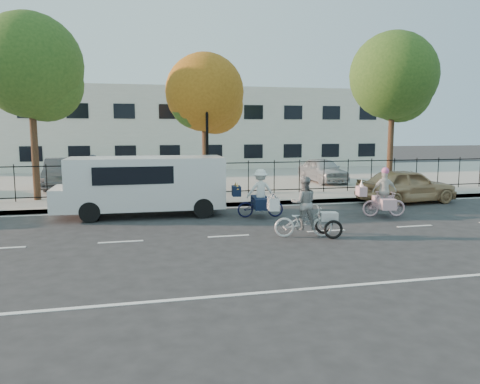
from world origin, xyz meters
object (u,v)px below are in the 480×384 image
object	(u,v)px
white_van	(144,184)
pedestrian	(92,180)
zebra_trike	(304,214)
gold_sedan	(406,186)
bull_bike	(260,198)
lot_car_c	(62,173)
lot_car_d	(323,170)
unicorn_bike	(383,198)
lamppost	(207,127)

from	to	relation	value
white_van	pedestrian	xyz separation A→B (m)	(-1.87, 1.93, -0.03)
white_van	zebra_trike	bearing A→B (deg)	-43.89
gold_sedan	bull_bike	bearing A→B (deg)	97.49
bull_bike	pedestrian	xyz separation A→B (m)	(-5.76, 3.13, 0.44)
lot_car_c	gold_sedan	bearing A→B (deg)	-29.94
bull_bike	white_van	distance (m)	4.10
white_van	lot_car_c	world-z (taller)	white_van
lot_car_d	white_van	bearing A→B (deg)	-147.33
unicorn_bike	lot_car_c	xyz separation A→B (m)	(-11.82, 9.65, 0.24)
unicorn_bike	bull_bike	world-z (taller)	unicorn_bike
lamppost	white_van	bearing A→B (deg)	-132.51
white_van	gold_sedan	distance (m)	10.65
bull_bike	pedestrian	size ratio (longest dim) A/B	0.95
lamppost	gold_sedan	size ratio (longest dim) A/B	1.03
lamppost	bull_bike	distance (m)	4.99
lamppost	white_van	size ratio (longest dim) A/B	0.74
zebra_trike	lot_car_c	xyz separation A→B (m)	(-8.02, 11.90, 0.21)
zebra_trike	unicorn_bike	distance (m)	4.41
zebra_trike	unicorn_bike	size ratio (longest dim) A/B	1.16
gold_sedan	zebra_trike	bearing A→B (deg)	120.93
lamppost	unicorn_bike	xyz separation A→B (m)	(5.36, -5.10, -2.47)
unicorn_bike	lot_car_c	bearing A→B (deg)	61.98
lot_car_c	zebra_trike	bearing A→B (deg)	-59.57
unicorn_bike	bull_bike	xyz separation A→B (m)	(-4.22, 0.90, 0.03)
lamppost	bull_bike	world-z (taller)	lamppost
zebra_trike	lot_car_c	size ratio (longest dim) A/B	0.46
lamppost	white_van	world-z (taller)	lamppost
bull_bike	lot_car_d	distance (m)	10.06
unicorn_bike	gold_sedan	bearing A→B (deg)	-33.65
unicorn_bike	pedestrian	world-z (taller)	pedestrian
white_van	lot_car_c	distance (m)	8.42
lot_car_d	zebra_trike	bearing A→B (deg)	-118.57
lot_car_c	lot_car_d	bearing A→B (deg)	-5.94
lamppost	zebra_trike	world-z (taller)	lamppost
lamppost	white_van	xyz separation A→B (m)	(-2.75, -3.00, -1.97)
gold_sedan	lot_car_c	world-z (taller)	lot_car_c
zebra_trike	lot_car_d	world-z (taller)	zebra_trike
unicorn_bike	bull_bike	size ratio (longest dim) A/B	0.96
white_van	lot_car_c	bearing A→B (deg)	117.47
pedestrian	lot_car_c	distance (m)	5.92
zebra_trike	unicorn_bike	bearing A→B (deg)	-49.69
lamppost	pedestrian	size ratio (longest dim) A/B	2.25
zebra_trike	bull_bike	world-z (taller)	zebra_trike
bull_bike	lot_car_c	size ratio (longest dim) A/B	0.41
unicorn_bike	lot_car_c	world-z (taller)	unicorn_bike
bull_bike	gold_sedan	world-z (taller)	bull_bike
bull_bike	lot_car_d	world-z (taller)	bull_bike
zebra_trike	white_van	distance (m)	6.14
white_van	lot_car_c	xyz separation A→B (m)	(-3.71, 7.55, -0.26)
lamppost	pedestrian	distance (m)	5.15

